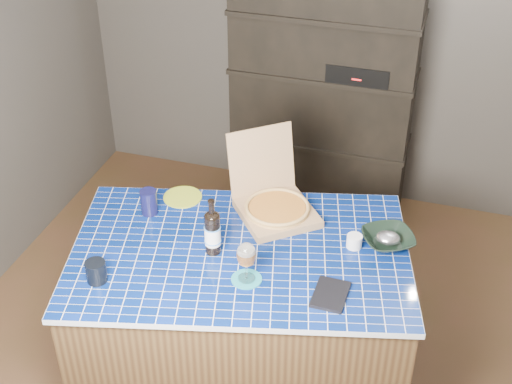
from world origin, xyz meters
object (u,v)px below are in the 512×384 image
(pizza_box, at_px, (275,205))
(dvd_case, at_px, (330,294))
(kitchen_island, at_px, (241,318))
(mead_bottle, at_px, (213,232))
(bowl, at_px, (388,240))
(wine_glass, at_px, (246,255))

(pizza_box, relative_size, dvd_case, 2.76)
(pizza_box, bearing_deg, kitchen_island, -142.03)
(dvd_case, bearing_deg, pizza_box, 128.69)
(mead_bottle, distance_m, bowl, 0.84)
(kitchen_island, relative_size, pizza_box, 3.22)
(wine_glass, bearing_deg, bowl, 37.73)
(mead_bottle, bearing_deg, kitchen_island, 19.05)
(kitchen_island, height_order, wine_glass, wine_glass)
(mead_bottle, distance_m, wine_glass, 0.26)
(wine_glass, bearing_deg, dvd_case, 0.81)
(bowl, bearing_deg, kitchen_island, -159.16)
(mead_bottle, bearing_deg, pizza_box, 62.17)
(pizza_box, distance_m, dvd_case, 0.66)
(wine_glass, distance_m, bowl, 0.73)
(kitchen_island, relative_size, mead_bottle, 6.09)
(mead_bottle, height_order, wine_glass, mead_bottle)
(bowl, bearing_deg, dvd_case, -113.22)
(kitchen_island, bearing_deg, dvd_case, -35.04)
(dvd_case, height_order, bowl, bowl)
(kitchen_island, bearing_deg, pizza_box, 62.81)
(pizza_box, height_order, bowl, pizza_box)
(wine_glass, relative_size, dvd_case, 0.98)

